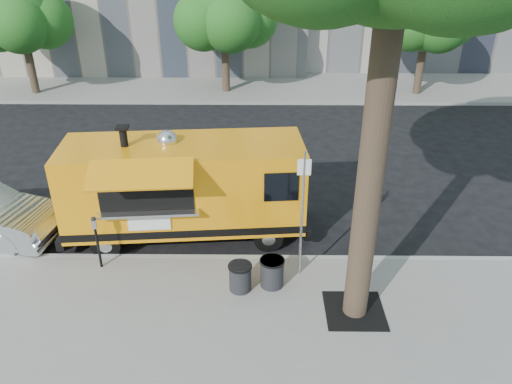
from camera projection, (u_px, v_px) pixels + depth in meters
ground at (234, 240)px, 12.76m from camera, size 120.00×120.00×0.00m
sidewalk at (223, 357)px, 9.19m from camera, size 60.00×6.00×0.15m
curb at (232, 259)px, 11.90m from camera, size 60.00×0.14×0.16m
far_sidewalk at (248, 87)px, 24.64m from camera, size 60.00×5.00×0.15m
tree_well at (354, 311)px, 10.19m from camera, size 1.20×1.20×0.02m
far_tree_a at (19, 12)px, 21.93m from camera, size 3.42×3.42×5.36m
far_tree_b at (224, 10)px, 22.17m from camera, size 3.60×3.60×5.50m
far_tree_c at (428, 14)px, 21.88m from camera, size 3.24×3.24×5.21m
sign_post at (302, 208)px, 10.51m from camera, size 0.28×0.06×3.00m
parking_meter at (96, 236)px, 11.13m from camera, size 0.11×0.11×1.33m
food_truck at (184, 187)px, 12.30m from camera, size 6.26×3.20×3.01m
trash_bin_left at (240, 276)px, 10.66m from camera, size 0.52×0.52×0.62m
trash_bin_right at (272, 272)px, 10.77m from camera, size 0.55×0.55×0.66m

